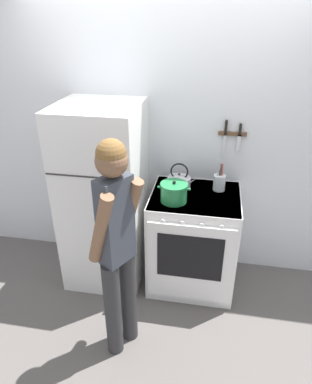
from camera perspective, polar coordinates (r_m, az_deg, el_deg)
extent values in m
plane|color=#5B5654|center=(3.74, 1.56, -10.36)|extent=(14.00, 14.00, 0.00)
cube|color=silver|center=(3.14, 1.95, 8.60)|extent=(10.00, 0.06, 2.55)
cube|color=white|center=(3.10, -8.63, -0.93)|extent=(0.68, 0.69, 1.67)
cube|color=#2D2D2D|center=(2.64, -11.47, 2.49)|extent=(0.67, 0.01, 0.01)
cylinder|color=#B2B5BA|center=(2.80, -6.60, -6.61)|extent=(0.02, 0.02, 0.53)
cube|color=white|center=(3.17, 6.17, -7.94)|extent=(0.76, 0.66, 0.93)
cube|color=black|center=(2.93, 6.61, -0.71)|extent=(0.75, 0.65, 0.02)
cube|color=black|center=(2.94, 5.67, -11.51)|extent=(0.66, 0.05, 0.71)
cylinder|color=black|center=(2.82, 2.96, -1.56)|extent=(0.21, 0.21, 0.01)
cylinder|color=black|center=(2.81, 9.90, -2.14)|extent=(0.21, 0.21, 0.01)
cylinder|color=black|center=(3.05, 3.61, 0.83)|extent=(0.21, 0.21, 0.01)
cylinder|color=black|center=(3.04, 10.02, 0.31)|extent=(0.21, 0.21, 0.01)
cylinder|color=silver|center=(2.69, 1.13, -4.87)|extent=(0.04, 0.02, 0.04)
cylinder|color=silver|center=(2.67, 4.36, -5.17)|extent=(0.04, 0.02, 0.04)
cylinder|color=silver|center=(2.66, 7.63, -5.45)|extent=(0.04, 0.02, 0.04)
cylinder|color=silver|center=(2.67, 10.91, -5.72)|extent=(0.04, 0.02, 0.04)
cube|color=white|center=(2.89, 5.61, -11.77)|extent=(0.70, 0.03, 0.75)
cube|color=black|center=(2.83, 5.64, -10.85)|extent=(0.53, 0.01, 0.42)
cylinder|color=#237A42|center=(2.79, 3.00, -0.25)|extent=(0.21, 0.21, 0.14)
cylinder|color=#237A42|center=(2.75, 3.04, 1.21)|extent=(0.23, 0.23, 0.02)
sphere|color=black|center=(2.74, 3.05, 1.60)|extent=(0.03, 0.03, 0.03)
cylinder|color=#237A42|center=(2.78, 0.58, 0.85)|extent=(0.03, 0.02, 0.02)
cylinder|color=#237A42|center=(2.76, 5.48, 0.45)|extent=(0.03, 0.02, 0.02)
cylinder|color=silver|center=(3.03, 3.85, 1.63)|extent=(0.21, 0.21, 0.09)
cone|color=silver|center=(3.01, 3.88, 2.61)|extent=(0.20, 0.20, 0.02)
sphere|color=black|center=(3.00, 3.89, 2.98)|extent=(0.02, 0.02, 0.02)
cone|color=silver|center=(3.02, 5.71, 1.64)|extent=(0.11, 0.03, 0.09)
torus|color=black|center=(2.99, 3.91, 3.42)|extent=(0.16, 0.01, 0.16)
cylinder|color=silver|center=(3.02, 10.50, 1.55)|extent=(0.11, 0.11, 0.14)
cylinder|color=#9E7547|center=(3.01, 10.45, 2.40)|extent=(0.04, 0.02, 0.16)
cylinder|color=#232326|center=(3.00, 10.44, 2.34)|extent=(0.03, 0.02, 0.17)
cylinder|color=#B2B5BA|center=(2.99, 10.18, 2.73)|extent=(0.01, 0.04, 0.21)
cylinder|color=#4C4C51|center=(2.99, 10.71, 2.71)|extent=(0.02, 0.02, 0.22)
cylinder|color=#C63D33|center=(2.99, 10.92, 2.73)|extent=(0.02, 0.02, 0.22)
cylinder|color=#2D2D30|center=(2.62, -7.20, -18.91)|extent=(0.12, 0.12, 0.82)
cylinder|color=#2D2D30|center=(2.70, -4.59, -17.05)|extent=(0.12, 0.12, 0.82)
cube|color=#383D47|center=(2.20, -6.77, -4.81)|extent=(0.23, 0.26, 0.62)
cylinder|color=brown|center=(2.13, -9.22, -6.20)|extent=(0.26, 0.19, 0.55)
cylinder|color=brown|center=(2.28, -4.48, -3.50)|extent=(0.26, 0.19, 0.55)
sphere|color=brown|center=(2.01, -7.42, 5.13)|extent=(0.20, 0.20, 0.20)
sphere|color=brown|center=(1.99, -7.50, 6.31)|extent=(0.18, 0.18, 0.18)
cube|color=brown|center=(3.04, 12.62, 9.45)|extent=(0.24, 0.02, 0.03)
cube|color=silver|center=(3.07, 11.27, 7.43)|extent=(0.02, 0.00, 0.24)
cube|color=black|center=(3.01, 11.59, 10.57)|extent=(0.02, 0.02, 0.12)
cube|color=silver|center=(3.06, 13.60, 7.93)|extent=(0.03, 0.00, 0.16)
cube|color=black|center=(3.02, 13.87, 10.14)|extent=(0.02, 0.02, 0.09)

